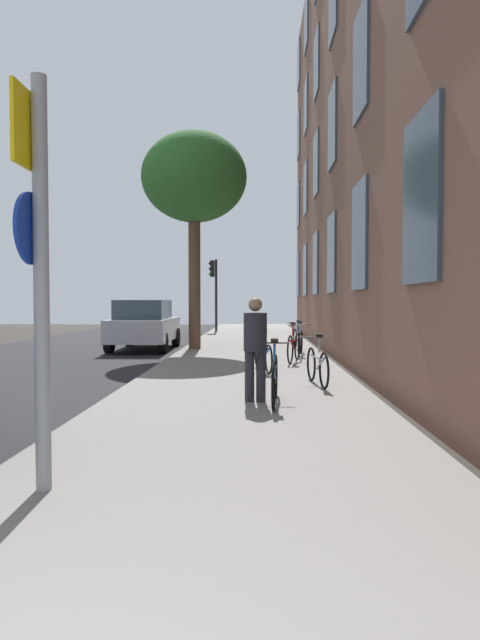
{
  "coord_description": "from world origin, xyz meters",
  "views": [
    {
      "loc": [
        1.33,
        -0.91,
        1.61
      ],
      "look_at": [
        1.0,
        9.96,
        1.23
      ],
      "focal_mm": 30.72,
      "sensor_mm": 36.0,
      "label": 1
    }
  ],
  "objects_px": {
    "bicycle_0": "(275,378)",
    "pedestrian_0": "(255,342)",
    "tree_near": "(194,179)",
    "bicycle_5": "(298,338)",
    "bicycle_1": "(317,365)",
    "bicycle_2": "(263,355)",
    "sign_post": "(38,252)",
    "bicycle_4": "(300,342)",
    "traffic_light": "(214,282)",
    "bicycle_3": "(294,346)",
    "car_1": "(145,324)"
  },
  "relations": [
    {
      "from": "bicycle_0",
      "to": "pedestrian_0",
      "type": "relative_size",
      "value": 1.08
    },
    {
      "from": "tree_near",
      "to": "bicycle_5",
      "type": "distance_m",
      "value": 5.87
    },
    {
      "from": "bicycle_0",
      "to": "bicycle_1",
      "type": "height_order",
      "value": "bicycle_0"
    },
    {
      "from": "bicycle_0",
      "to": "bicycle_2",
      "type": "bearing_deg",
      "value": 91.95
    },
    {
      "from": "sign_post",
      "to": "bicycle_5",
      "type": "bearing_deg",
      "value": 76.52
    },
    {
      "from": "bicycle_4",
      "to": "bicycle_5",
      "type": "relative_size",
      "value": 1.01
    },
    {
      "from": "bicycle_0",
      "to": "bicycle_4",
      "type": "xyz_separation_m",
      "value": [
        0.93,
        7.15,
        -0.01
      ]
    },
    {
      "from": "tree_near",
      "to": "bicycle_5",
      "type": "height_order",
      "value": "tree_near"
    },
    {
      "from": "bicycle_5",
      "to": "pedestrian_0",
      "type": "height_order",
      "value": "pedestrian_0"
    },
    {
      "from": "tree_near",
      "to": "bicycle_1",
      "type": "height_order",
      "value": "tree_near"
    },
    {
      "from": "sign_post",
      "to": "bicycle_4",
      "type": "height_order",
      "value": "sign_post"
    },
    {
      "from": "tree_near",
      "to": "bicycle_5",
      "type": "relative_size",
      "value": 4.07
    },
    {
      "from": "bicycle_2",
      "to": "pedestrian_0",
      "type": "distance_m",
      "value": 3.54
    },
    {
      "from": "traffic_light",
      "to": "sign_post",
      "type": "bearing_deg",
      "value": -89.0
    },
    {
      "from": "bicycle_3",
      "to": "pedestrian_0",
      "type": "relative_size",
      "value": 1.04
    },
    {
      "from": "bicycle_1",
      "to": "bicycle_4",
      "type": "xyz_separation_m",
      "value": [
        0.12,
        5.38,
        0.01
      ]
    },
    {
      "from": "bicycle_5",
      "to": "car_1",
      "type": "relative_size",
      "value": 0.4
    },
    {
      "from": "bicycle_2",
      "to": "bicycle_4",
      "type": "distance_m",
      "value": 3.65
    },
    {
      "from": "bicycle_1",
      "to": "tree_near",
      "type": "bearing_deg",
      "value": 112.22
    },
    {
      "from": "bicycle_4",
      "to": "tree_near",
      "type": "bearing_deg",
      "value": 147.31
    },
    {
      "from": "traffic_light",
      "to": "car_1",
      "type": "bearing_deg",
      "value": -99.8
    },
    {
      "from": "sign_post",
      "to": "traffic_light",
      "type": "relative_size",
      "value": 0.92
    },
    {
      "from": "tree_near",
      "to": "bicycle_1",
      "type": "relative_size",
      "value": 4.19
    },
    {
      "from": "bicycle_2",
      "to": "traffic_light",
      "type": "bearing_deg",
      "value": 98.36
    },
    {
      "from": "bicycle_1",
      "to": "bicycle_2",
      "type": "distance_m",
      "value": 2.11
    },
    {
      "from": "pedestrian_0",
      "to": "car_1",
      "type": "xyz_separation_m",
      "value": [
        -3.63,
        9.63,
        -0.16
      ]
    },
    {
      "from": "bicycle_2",
      "to": "car_1",
      "type": "xyz_separation_m",
      "value": [
        -3.79,
        6.13,
        0.37
      ]
    },
    {
      "from": "bicycle_2",
      "to": "bicycle_3",
      "type": "height_order",
      "value": "bicycle_3"
    },
    {
      "from": "bicycle_0",
      "to": "bicycle_3",
      "type": "bearing_deg",
      "value": 83.24
    },
    {
      "from": "bicycle_3",
      "to": "pedestrian_0",
      "type": "xyz_separation_m",
      "value": [
        -0.92,
        -5.21,
        0.5
      ]
    },
    {
      "from": "bicycle_0",
      "to": "car_1",
      "type": "distance_m",
      "value": 10.56
    },
    {
      "from": "sign_post",
      "to": "bicycle_0",
      "type": "distance_m",
      "value": 4.41
    },
    {
      "from": "bicycle_3",
      "to": "car_1",
      "type": "height_order",
      "value": "car_1"
    },
    {
      "from": "bicycle_0",
      "to": "bicycle_3",
      "type": "xyz_separation_m",
      "value": [
        0.64,
        5.38,
        0.01
      ]
    },
    {
      "from": "tree_near",
      "to": "sign_post",
      "type": "bearing_deg",
      "value": -88.9
    },
    {
      "from": "traffic_light",
      "to": "bicycle_3",
      "type": "bearing_deg",
      "value": -77.45
    },
    {
      "from": "bicycle_0",
      "to": "bicycle_2",
      "type": "xyz_separation_m",
      "value": [
        -0.12,
        3.67,
        -0.03
      ]
    },
    {
      "from": "traffic_light",
      "to": "car_1",
      "type": "xyz_separation_m",
      "value": [
        -1.56,
        -9.03,
        -1.68
      ]
    },
    {
      "from": "sign_post",
      "to": "pedestrian_0",
      "type": "distance_m",
      "value": 4.3
    },
    {
      "from": "traffic_light",
      "to": "bicycle_3",
      "type": "xyz_separation_m",
      "value": [
        2.99,
        -13.45,
        -2.02
      ]
    },
    {
      "from": "tree_near",
      "to": "bicycle_4",
      "type": "relative_size",
      "value": 4.03
    },
    {
      "from": "bicycle_1",
      "to": "bicycle_4",
      "type": "height_order",
      "value": "bicycle_4"
    },
    {
      "from": "bicycle_4",
      "to": "pedestrian_0",
      "type": "distance_m",
      "value": 7.1
    },
    {
      "from": "bicycle_1",
      "to": "sign_post",
      "type": "bearing_deg",
      "value": -117.01
    },
    {
      "from": "bicycle_2",
      "to": "bicycle_4",
      "type": "xyz_separation_m",
      "value": [
        1.06,
        3.49,
        0.02
      ]
    },
    {
      "from": "bicycle_1",
      "to": "bicycle_0",
      "type": "bearing_deg",
      "value": -114.54
    },
    {
      "from": "bicycle_0",
      "to": "bicycle_3",
      "type": "height_order",
      "value": "bicycle_3"
    },
    {
      "from": "bicycle_5",
      "to": "tree_near",
      "type": "bearing_deg",
      "value": 169.41
    },
    {
      "from": "bicycle_0",
      "to": "car_1",
      "type": "bearing_deg",
      "value": 111.78
    },
    {
      "from": "tree_near",
      "to": "bicycle_2",
      "type": "relative_size",
      "value": 4.2
    }
  ]
}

